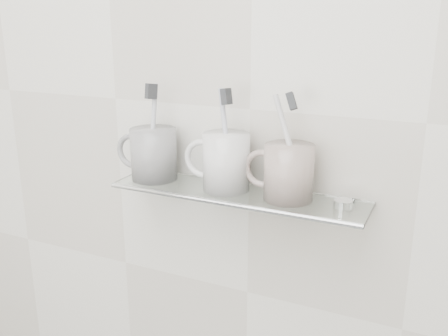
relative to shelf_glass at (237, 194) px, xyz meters
The scene contains 18 objects.
wall_back 0.17m from the shelf_glass, 90.00° to the left, with size 2.50×2.50×0.00m, color silver.
shelf_glass is the anchor object (origin of this frame).
shelf_rail 0.06m from the shelf_glass, 90.00° to the right, with size 0.01×0.01×0.50m, color silver.
bracket_left 0.22m from the shelf_glass, 167.38° to the left, with size 0.02×0.02×0.03m, color silver.
bracket_right 0.22m from the shelf_glass, 12.62° to the left, with size 0.02×0.02×0.03m, color silver.
mug_left 0.20m from the shelf_glass, behind, with size 0.09×0.09×0.11m, color silver.
mug_left_handle 0.25m from the shelf_glass, behind, with size 0.08×0.08×0.01m, color silver.
toothbrush_left 0.22m from the shelf_glass, behind, with size 0.01×0.01×0.19m, color #B5BBC2.
bristles_left 0.26m from the shelf_glass, behind, with size 0.01×0.02×0.03m, color #2C2E31.
mug_center 0.06m from the shelf_glass, 168.42° to the left, with size 0.09×0.09×0.11m, color silver.
mug_center_handle 0.10m from the shelf_glass, behind, with size 0.08×0.08×0.01m, color silver.
toothbrush_center 0.11m from the shelf_glass, 168.42° to the left, with size 0.01×0.01×0.19m, color #ABADC5.
bristles_center 0.19m from the shelf_glass, 168.42° to the left, with size 0.01×0.02×0.03m, color #2C2E31.
mug_right 0.12m from the shelf_glass, ahead, with size 0.09×0.09×0.10m, color silver.
mug_right_handle 0.07m from the shelf_glass, ahead, with size 0.07×0.07×0.01m, color silver.
toothbrush_right 0.15m from the shelf_glass, ahead, with size 0.01×0.01×0.19m, color silver.
bristles_right 0.21m from the shelf_glass, ahead, with size 0.01×0.02×0.03m, color #2C2E31.
chrome_cap 0.20m from the shelf_glass, ahead, with size 0.03×0.03×0.01m, color silver.
Camera 1 is at (0.36, 0.21, 1.42)m, focal length 40.00 mm.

